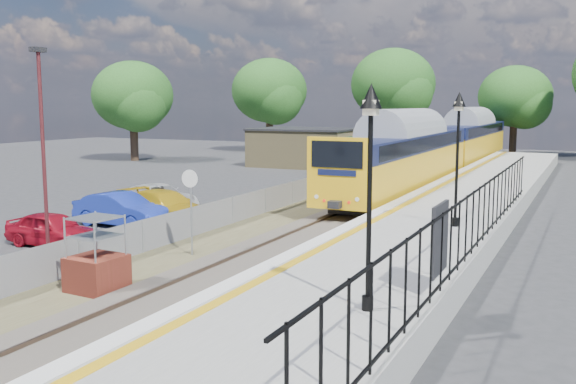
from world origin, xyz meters
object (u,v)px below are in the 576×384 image
Objects in this scene: carpark_lamp at (43,142)px; car_red at (53,229)px; victorian_lamp_south at (370,144)px; car_white at (159,198)px; car_yellow at (165,207)px; victorian_lamp_north at (458,128)px; train at (444,144)px; speed_sign at (190,197)px; car_blue at (121,210)px; brick_plinth at (96,256)px.

carpark_lamp reaches higher than car_red.
victorian_lamp_south is 19.65m from car_white.
victorian_lamp_north is at bearing -77.47° from car_yellow.
train is 8.85× the size of car_white.
speed_sign is (-8.00, 5.42, -2.28)m from victorian_lamp_south.
victorian_lamp_north is at bearing -79.77° from car_blue.
train is 5.98× the size of carpark_lamp.
car_white is at bearing 139.48° from victorian_lamp_south.
car_blue reaches higher than car_white.
train is at bearing -3.87° from car_yellow.
car_white is at bearing 55.38° from car_yellow.
victorian_lamp_north is at bearing 27.03° from speed_sign.
car_white is at bearing -114.33° from train.
brick_plinth is (-8.00, 0.89, -3.28)m from victorian_lamp_south.
car_yellow is 1.03× the size of car_white.
car_blue is 0.94× the size of car_white.
car_white is (-14.67, 12.54, -3.66)m from victorian_lamp_south.
victorian_lamp_south is 1.26× the size of car_red.
speed_sign is at bearing -95.21° from train.
train reaches higher than car_yellow.
speed_sign is at bearing -122.66° from car_yellow.
victorian_lamp_south is at bearing -115.47° from car_yellow.
car_red is at bearing -174.88° from speed_sign.
train is 19.33× the size of brick_plinth.
brick_plinth is at bearing -93.40° from speed_sign.
car_white is at bearing 129.72° from speed_sign.
victorian_lamp_south is at bearing -13.09° from carpark_lamp.
victorian_lamp_south is at bearing -80.49° from train.
car_red is at bearing 132.43° from carpark_lamp.
car_white is at bearing 9.13° from car_red.
brick_plinth is at bearing -140.15° from car_yellow.
carpark_lamp is at bearing -147.15° from speed_sign.
victorian_lamp_north is at bearing 32.39° from carpark_lamp.
car_white is (-6.67, 11.65, -0.37)m from brick_plinth.
victorian_lamp_south is 0.67× the size of carpark_lamp.
brick_plinth is 0.72× the size of speed_sign.
car_blue is at bearing 126.25° from brick_plinth.
brick_plinth is at bearing -130.57° from victorian_lamp_north.
victorian_lamp_south is 33.35m from train.
speed_sign is (-2.50, -27.42, -0.32)m from train.
brick_plinth reaches higher than car_white.
speed_sign is (-0.00, 4.53, 1.00)m from brick_plinth.
victorian_lamp_south is 2.18× the size of brick_plinth.
victorian_lamp_north reaches higher than car_white.
train is (-5.50, 32.83, -1.96)m from victorian_lamp_south.
victorian_lamp_south is at bearing -37.51° from speed_sign.
speed_sign reaches higher than car_yellow.
victorian_lamp_south is 1.00× the size of victorian_lamp_north.
carpark_lamp is (-3.68, 1.83, 2.89)m from brick_plinth.
brick_plinth is 5.03m from carpark_lamp.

